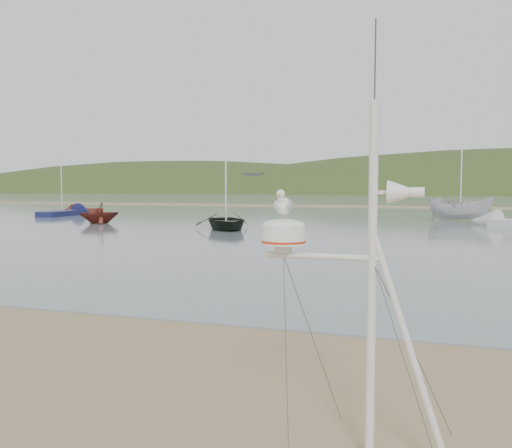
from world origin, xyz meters
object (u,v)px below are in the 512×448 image
(boat_white, at_px, (461,189))
(dinghy_red_far, at_px, (77,210))
(boat_dark, at_px, (226,190))
(boat_red, at_px, (99,204))
(sailboat_white_near, at_px, (505,223))
(sailboat_blue_near, at_px, (75,212))
(mast_rig, at_px, (365,361))

(boat_white, bearing_deg, dinghy_red_far, 100.95)
(boat_white, bearing_deg, boat_dark, 148.20)
(boat_red, xyz_separation_m, dinghy_red_far, (-12.76, 14.61, -1.27))
(boat_dark, height_order, sailboat_white_near, sailboat_white_near)
(sailboat_white_near, xyz_separation_m, sailboat_blue_near, (-38.98, 3.79, 0.00))
(mast_rig, height_order, sailboat_blue_near, sailboat_blue_near)
(boat_red, xyz_separation_m, sailboat_blue_near, (-9.63, 9.94, -1.26))
(mast_rig, distance_m, sailboat_blue_near, 52.27)
(boat_red, distance_m, boat_white, 28.99)
(mast_rig, height_order, sailboat_white_near, sailboat_white_near)
(boat_dark, relative_size, dinghy_red_far, 0.96)
(boat_dark, xyz_separation_m, dinghy_red_far, (-24.18, 17.10, -2.33))
(sailboat_white_near, bearing_deg, dinghy_red_far, 168.64)
(dinghy_red_far, bearing_deg, mast_rig, -50.86)
(boat_dark, bearing_deg, sailboat_blue_near, 118.87)
(sailboat_blue_near, bearing_deg, boat_white, 2.51)
(boat_dark, xyz_separation_m, sailboat_blue_near, (-21.06, 12.43, -2.32))
(sailboat_white_near, height_order, dinghy_red_far, sailboat_white_near)
(mast_rig, height_order, boat_dark, boat_dark)
(mast_rig, distance_m, boat_white, 41.91)
(mast_rig, relative_size, sailboat_white_near, 0.58)
(boat_red, height_order, sailboat_white_near, sailboat_white_near)
(boat_dark, xyz_separation_m, boat_red, (-11.43, 2.49, -1.06))
(boat_red, bearing_deg, sailboat_white_near, 49.08)
(boat_white, height_order, sailboat_white_near, sailboat_white_near)
(boat_red, relative_size, boat_white, 0.58)
(boat_dark, bearing_deg, dinghy_red_far, 114.16)
(sailboat_blue_near, bearing_deg, boat_dark, -30.55)
(boat_white, xyz_separation_m, sailboat_blue_near, (-36.21, -1.59, -2.35))
(boat_red, bearing_deg, sailboat_blue_near, 171.36)
(dinghy_red_far, bearing_deg, boat_white, -4.48)
(boat_white, relative_size, sailboat_blue_near, 0.70)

